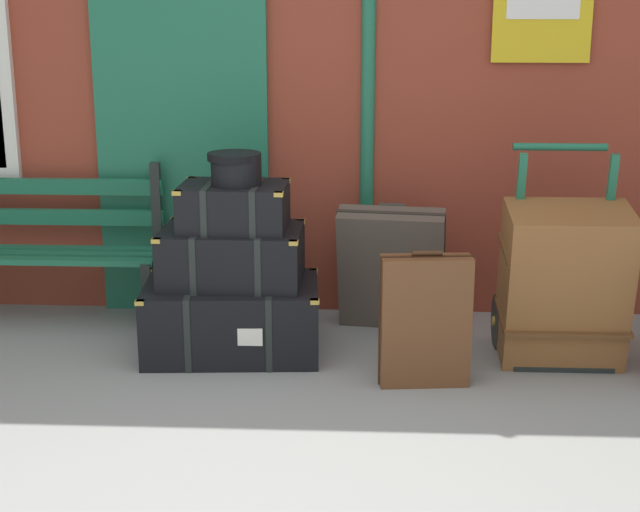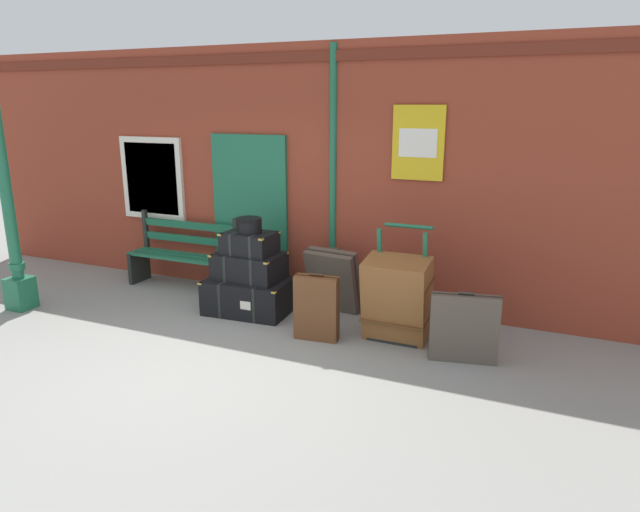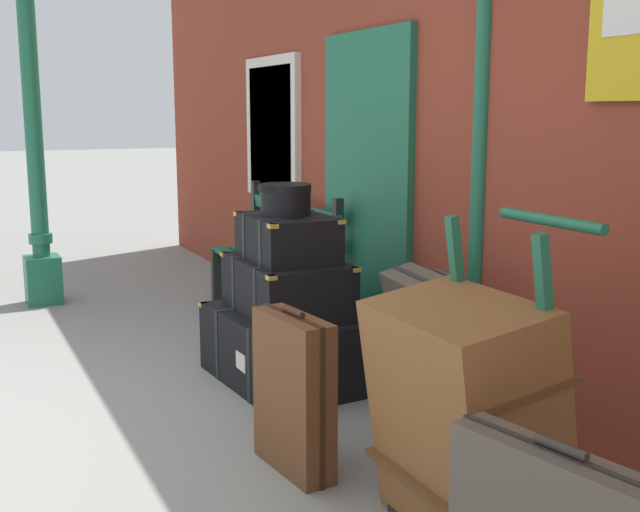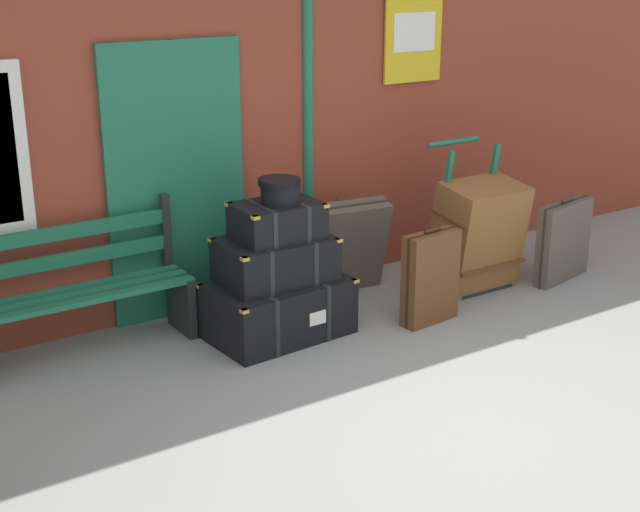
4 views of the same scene
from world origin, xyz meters
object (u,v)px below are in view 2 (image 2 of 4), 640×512
at_px(porters_trolley, 401,310).
at_px(round_hatbox, 250,224).
at_px(steamer_trunk_top, 250,243).
at_px(suitcase_umber, 317,308).
at_px(suitcase_brown, 464,328).
at_px(steamer_trunk_middle, 249,266).
at_px(suitcase_oxblood, 333,280).
at_px(large_brown_trunk, 397,298).
at_px(steamer_trunk_base, 248,296).
at_px(lamp_post, 9,216).
at_px(platform_bench, 184,256).

bearing_deg(porters_trolley, round_hatbox, -177.31).
bearing_deg(steamer_trunk_top, suitcase_umber, -22.59).
bearing_deg(suitcase_brown, round_hatbox, 172.57).
relative_size(steamer_trunk_middle, suitcase_oxblood, 1.02).
xyz_separation_m(steamer_trunk_middle, large_brown_trunk, (1.88, -0.11, -0.11)).
height_order(suitcase_oxblood, suitcase_brown, suitcase_oxblood).
height_order(steamer_trunk_base, suitcase_brown, suitcase_brown).
xyz_separation_m(porters_trolley, large_brown_trunk, (-0.00, -0.17, 0.19)).
bearing_deg(suitcase_brown, steamer_trunk_base, 172.99).
distance_m(lamp_post, platform_bench, 2.17).
xyz_separation_m(lamp_post, suitcase_brown, (5.32, 0.69, -0.83)).
distance_m(platform_bench, steamer_trunk_base, 1.44).
height_order(steamer_trunk_base, steamer_trunk_middle, steamer_trunk_middle).
bearing_deg(steamer_trunk_base, porters_trolley, 3.08).
distance_m(steamer_trunk_base, round_hatbox, 0.90).
bearing_deg(steamer_trunk_middle, suitcase_oxblood, 24.33).
bearing_deg(steamer_trunk_middle, porters_trolley, 2.01).
bearing_deg(porters_trolley, steamer_trunk_base, -176.92).
xyz_separation_m(round_hatbox, suitcase_brown, (2.61, -0.34, -0.76)).
height_order(porters_trolley, suitcase_brown, porters_trolley).
relative_size(suitcase_oxblood, suitcase_brown, 1.10).
xyz_separation_m(lamp_post, steamer_trunk_top, (2.70, 1.05, -0.30)).
distance_m(steamer_trunk_base, porters_trolley, 1.89).
relative_size(steamer_trunk_middle, steamer_trunk_top, 1.32).
bearing_deg(steamer_trunk_base, steamer_trunk_top, 55.44).
xyz_separation_m(large_brown_trunk, suitcase_oxblood, (-0.95, 0.53, -0.07)).
height_order(suitcase_brown, suitcase_umber, suitcase_umber).
bearing_deg(porters_trolley, large_brown_trunk, -90.00).
bearing_deg(round_hatbox, steamer_trunk_top, 134.99).
height_order(porters_trolley, suitcase_umber, porters_trolley).
bearing_deg(steamer_trunk_base, large_brown_trunk, -2.12).
bearing_deg(round_hatbox, steamer_trunk_middle, 150.11).
relative_size(lamp_post, suitcase_oxblood, 3.83).
bearing_deg(lamp_post, porters_trolley, 13.81).
height_order(porters_trolley, large_brown_trunk, porters_trolley).
bearing_deg(suitcase_brown, steamer_trunk_top, 172.23).
bearing_deg(large_brown_trunk, porters_trolley, 90.00).
relative_size(lamp_post, round_hatbox, 10.11).
bearing_deg(steamer_trunk_base, suitcase_oxblood, 26.00).
bearing_deg(steamer_trunk_top, round_hatbox, -45.01).
bearing_deg(suitcase_brown, platform_bench, 167.97).
xyz_separation_m(lamp_post, steamer_trunk_middle, (2.68, 1.06, -0.59)).
bearing_deg(steamer_trunk_middle, round_hatbox, -29.89).
bearing_deg(large_brown_trunk, steamer_trunk_middle, 176.80).
xyz_separation_m(lamp_post, platform_bench, (1.35, 1.54, -0.73)).
bearing_deg(large_brown_trunk, round_hatbox, 177.38).
height_order(steamer_trunk_base, suitcase_oxblood, suitcase_oxblood).
height_order(steamer_trunk_base, porters_trolley, porters_trolley).
xyz_separation_m(platform_bench, suitcase_oxblood, (2.26, -0.07, -0.05)).
xyz_separation_m(steamer_trunk_base, suitcase_oxblood, (0.93, 0.46, 0.19)).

